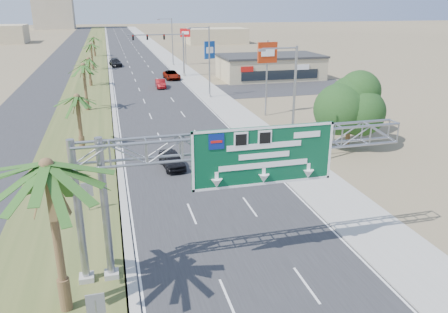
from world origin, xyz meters
TOP-DOWN VIEW (x-y plane):
  - road at (0.00, 110.00)m, footprint 12.00×300.00m
  - sidewalk_right at (8.50, 110.00)m, footprint 4.00×300.00m
  - median_grass at (-10.00, 110.00)m, footprint 7.00×300.00m
  - opposing_road at (-17.00, 110.00)m, footprint 8.00×300.00m
  - sign_gantry at (-1.06, 9.93)m, footprint 16.75×1.24m
  - palm_near at (-9.20, 8.00)m, footprint 5.70×5.70m
  - palm_row_b at (-9.50, 32.00)m, footprint 3.99×3.99m
  - palm_row_c at (-9.50, 48.00)m, footprint 3.99×3.99m
  - palm_row_d at (-9.50, 66.00)m, footprint 3.99×3.99m
  - palm_row_e at (-9.50, 85.00)m, footprint 3.99×3.99m
  - palm_row_f at (-9.50, 110.00)m, footprint 3.99×3.99m
  - streetlight_near at (7.30, 22.00)m, footprint 3.27×0.44m
  - streetlight_mid at (7.30, 52.00)m, footprint 3.27×0.44m
  - streetlight_far at (7.30, 88.00)m, footprint 3.27×0.44m
  - signal_mast at (5.17, 71.97)m, footprint 10.28×0.71m
  - store_building at (22.00, 66.00)m, footprint 18.00×10.00m
  - oak_near at (15.00, 26.00)m, footprint 4.50×4.50m
  - oak_far at (18.00, 30.00)m, footprint 3.50×3.50m
  - median_signback_a at (-7.80, 6.00)m, footprint 0.75×0.08m
  - median_signback_b at (-8.50, 18.00)m, footprint 0.75×0.08m
  - building_distant_right at (30.00, 140.00)m, footprint 20.00×12.00m
  - car_left_lane at (-2.00, 24.81)m, footprint 2.08×4.25m
  - car_mid_lane at (1.50, 61.59)m, footprint 1.60×4.29m
  - car_right_lane at (4.51, 69.71)m, footprint 2.75×5.57m
  - car_far at (-4.89, 89.80)m, footprint 2.94×5.74m
  - pole_sign_red_near at (11.74, 39.86)m, footprint 2.42×0.50m
  - pole_sign_blue at (10.90, 66.69)m, footprint 2.00×0.89m
  - pole_sign_red_far at (10.35, 87.88)m, footprint 2.18×1.01m

SIDE VIEW (x-z plane):
  - road at x=0.00m, z-range 0.00..0.02m
  - opposing_road at x=-17.00m, z-range 0.00..0.02m
  - sidewalk_right at x=8.50m, z-range 0.00..0.10m
  - median_grass at x=-10.00m, z-range 0.00..0.12m
  - car_left_lane at x=-2.00m, z-range 0.00..1.40m
  - car_mid_lane at x=1.50m, z-range 0.00..1.40m
  - car_right_lane at x=4.51m, z-range 0.00..1.52m
  - car_far at x=-4.89m, z-range 0.00..1.59m
  - median_signback_a at x=-7.80m, z-range 0.41..2.49m
  - median_signback_b at x=-8.50m, z-range 0.41..2.49m
  - store_building at x=22.00m, z-range 0.00..4.00m
  - building_distant_right at x=30.00m, z-range 0.00..5.00m
  - oak_far at x=18.00m, z-range 1.02..6.62m
  - palm_row_d at x=-9.50m, z-range 1.69..7.14m
  - oak_near at x=15.00m, z-range 1.13..7.93m
  - streetlight_near at x=7.30m, z-range -0.31..9.69m
  - streetlight_mid at x=7.30m, z-range -0.31..9.69m
  - streetlight_far at x=7.30m, z-range -0.31..9.69m
  - palm_row_f at x=-9.50m, z-range 1.83..7.58m
  - signal_mast at x=5.17m, z-range 0.85..8.85m
  - palm_row_b at x=-9.50m, z-range 1.93..7.87m
  - pole_sign_blue at x=10.90m, z-range 1.57..8.58m
  - palm_row_e at x=-9.50m, z-range 2.02..8.16m
  - palm_row_c at x=-9.50m, z-range 2.29..9.04m
  - sign_gantry at x=-1.06m, z-range 2.31..9.81m
  - pole_sign_red_far at x=10.35m, z-range 2.32..10.39m
  - palm_near at x=-9.20m, z-range 2.76..11.11m
  - pole_sign_red_near at x=11.74m, z-range 2.57..11.55m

